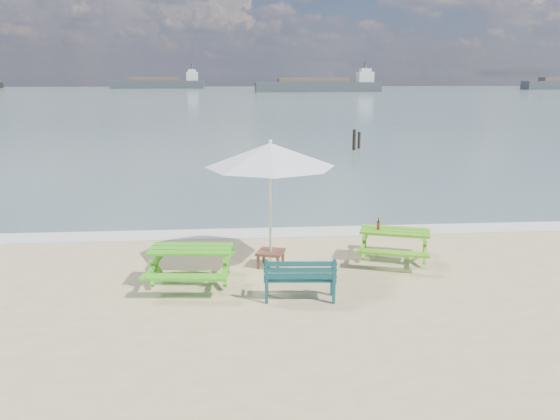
{
  "coord_description": "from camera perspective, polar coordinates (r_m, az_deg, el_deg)",
  "views": [
    {
      "loc": [
        -1.15,
        -8.76,
        3.96
      ],
      "look_at": [
        -0.21,
        3.0,
        1.0
      ],
      "focal_mm": 35.0,
      "sensor_mm": 36.0,
      "label": 1
    }
  ],
  "objects": [
    {
      "name": "mooring_pilings",
      "position": [
        29.6,
        7.96,
        7.07
      ],
      "size": [
        0.57,
        0.77,
        1.3
      ],
      "color": "black",
      "rests_on": "ground"
    },
    {
      "name": "patio_umbrella",
      "position": [
        11.0,
        -1.03,
        5.79
      ],
      "size": [
        3.36,
        3.36,
        2.61
      ],
      "color": "silver",
      "rests_on": "ground"
    },
    {
      "name": "foam_strip",
      "position": [
        13.98,
        0.36,
        -2.34
      ],
      "size": [
        22.0,
        0.9,
        0.01
      ],
      "primitive_type": "cube",
      "color": "silver",
      "rests_on": "ground"
    },
    {
      "name": "park_bench",
      "position": [
        9.9,
        2.08,
        -7.99
      ],
      "size": [
        1.31,
        0.53,
        0.79
      ],
      "color": "#104145",
      "rests_on": "ground"
    },
    {
      "name": "sea",
      "position": [
        93.85,
        -3.93,
        11.65
      ],
      "size": [
        300.0,
        300.0,
        0.0
      ],
      "primitive_type": "plane",
      "color": "slate",
      "rests_on": "ground"
    },
    {
      "name": "cargo_ships",
      "position": [
        141.88,
        17.3,
        12.36
      ],
      "size": [
        170.17,
        34.97,
        4.4
      ],
      "color": "#363C40",
      "rests_on": "ground"
    },
    {
      "name": "side_table",
      "position": [
        11.53,
        -0.99,
        -5.07
      ],
      "size": [
        0.67,
        0.67,
        0.34
      ],
      "color": "brown",
      "rests_on": "ground"
    },
    {
      "name": "beer_bottle",
      "position": [
        11.92,
        10.23,
        -1.59
      ],
      "size": [
        0.07,
        0.07,
        0.27
      ],
      "color": "brown",
      "rests_on": "picnic_table_right"
    },
    {
      "name": "picnic_table_right",
      "position": [
        12.07,
        11.84,
        -3.71
      ],
      "size": [
        1.89,
        1.99,
        0.7
      ],
      "color": "#56AD1A",
      "rests_on": "ground"
    },
    {
      "name": "swimmer",
      "position": [
        24.03,
        -0.26,
        3.89
      ],
      "size": [
        0.78,
        0.6,
        1.89
      ],
      "color": "tan",
      "rests_on": "ground"
    },
    {
      "name": "picnic_table_left",
      "position": [
        10.65,
        -9.27,
        -5.89
      ],
      "size": [
        1.71,
        1.86,
        0.74
      ],
      "color": "green",
      "rests_on": "ground"
    }
  ]
}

